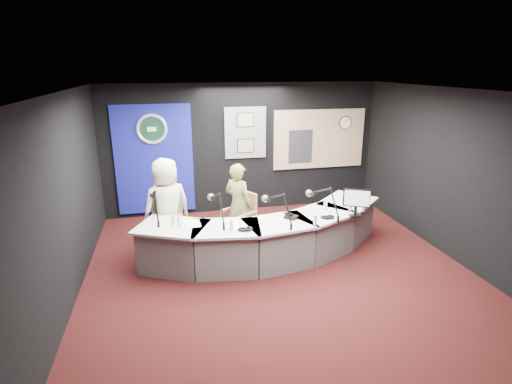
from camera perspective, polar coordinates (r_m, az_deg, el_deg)
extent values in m
plane|color=black|center=(6.50, 3.33, -11.29)|extent=(6.00, 6.00, 0.00)
cube|color=silver|center=(5.70, 3.84, 14.18)|extent=(6.00, 6.00, 0.02)
cube|color=black|center=(8.78, -1.87, 6.21)|extent=(6.00, 0.02, 2.80)
cube|color=black|center=(3.41, 18.03, -14.02)|extent=(6.00, 0.02, 2.80)
cube|color=black|center=(5.90, -25.71, -1.33)|extent=(0.02, 6.00, 2.80)
cube|color=black|center=(7.35, 26.68, 2.03)|extent=(0.02, 6.00, 2.80)
cube|color=navy|center=(8.64, -14.33, 4.47)|extent=(1.60, 0.05, 2.30)
torus|color=silver|center=(8.49, -14.67, 8.68)|extent=(0.63, 0.07, 0.63)
cylinder|color=black|center=(8.49, -14.67, 8.69)|extent=(0.48, 0.01, 0.48)
cube|color=slate|center=(8.70, -1.53, 8.45)|extent=(0.90, 0.04, 1.10)
cube|color=gray|center=(8.63, -1.50, 10.26)|extent=(0.34, 0.02, 0.27)
cube|color=gray|center=(8.72, -1.47, 6.60)|extent=(0.34, 0.02, 0.27)
cube|color=tan|center=(9.21, 9.01, 7.49)|extent=(2.12, 0.06, 1.32)
cube|color=beige|center=(9.20, 9.03, 7.48)|extent=(2.00, 0.02, 1.20)
cube|color=black|center=(9.05, 6.36, 6.46)|extent=(0.55, 0.02, 0.75)
cylinder|color=white|center=(9.36, 12.65, 9.62)|extent=(0.28, 0.01, 0.28)
cube|color=slate|center=(7.30, -12.40, -2.99)|extent=(0.51, 0.17, 0.70)
imported|color=beige|center=(6.99, -12.60, -2.01)|extent=(0.95, 0.78, 1.68)
imported|color=olive|center=(7.16, -2.54, -1.81)|extent=(0.64, 0.65, 1.52)
cube|color=black|center=(6.73, 14.14, -0.81)|extent=(0.43, 0.22, 0.31)
cube|color=black|center=(6.56, 5.04, -3.56)|extent=(0.25, 0.25, 0.05)
torus|color=black|center=(6.65, 10.20, -3.54)|extent=(0.20, 0.20, 0.03)
torus|color=black|center=(6.08, -1.56, -5.32)|extent=(0.20, 0.20, 0.03)
cube|color=white|center=(6.41, -9.03, -4.48)|extent=(0.24, 0.34, 0.00)
cube|color=white|center=(6.30, -3.17, -4.65)|extent=(0.23, 0.30, 0.00)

